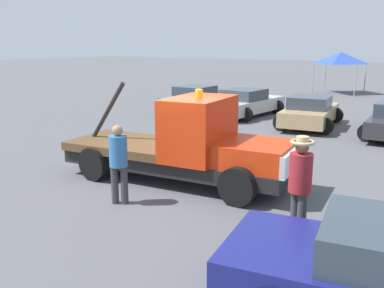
# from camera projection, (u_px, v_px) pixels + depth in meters

# --- Properties ---
(ground_plane) EXTENTS (160.00, 160.00, 0.00)m
(ground_plane) POSITION_uv_depth(u_px,v_px,m) (176.00, 180.00, 11.22)
(ground_plane) COLOR #545459
(tow_truck) EXTENTS (6.25, 2.64, 2.51)m
(tow_truck) POSITION_uv_depth(u_px,v_px,m) (189.00, 147.00, 10.84)
(tow_truck) COLOR black
(tow_truck) RESTS_ON ground
(person_near_truck) EXTENTS (0.43, 0.43, 1.92)m
(person_near_truck) POSITION_uv_depth(u_px,v_px,m) (300.00, 179.00, 7.65)
(person_near_truck) COLOR #38383D
(person_near_truck) RESTS_ON ground
(person_at_hood) EXTENTS (0.40, 0.40, 1.79)m
(person_at_hood) POSITION_uv_depth(u_px,v_px,m) (118.00, 159.00, 9.38)
(person_at_hood) COLOR #38383D
(person_at_hood) RESTS_ON ground
(parked_car_teal) EXTENTS (2.50, 4.54, 1.34)m
(parked_car_teal) POSITION_uv_depth(u_px,v_px,m) (197.00, 99.00, 22.63)
(parked_car_teal) COLOR #196670
(parked_car_teal) RESTS_ON ground
(parked_car_silver) EXTENTS (2.74, 4.71, 1.34)m
(parked_car_silver) POSITION_uv_depth(u_px,v_px,m) (246.00, 103.00, 21.08)
(parked_car_silver) COLOR #B7B7BC
(parked_car_silver) RESTS_ON ground
(parked_car_tan) EXTENTS (2.78, 4.48, 1.34)m
(parked_car_tan) POSITION_uv_depth(u_px,v_px,m) (310.00, 112.00, 18.28)
(parked_car_tan) COLOR tan
(parked_car_tan) RESTS_ON ground
(canopy_tent_blue) EXTENTS (2.97, 2.97, 2.90)m
(canopy_tent_blue) POSITION_uv_depth(u_px,v_px,m) (341.00, 58.00, 30.34)
(canopy_tent_blue) COLOR #9E9EA3
(canopy_tent_blue) RESTS_ON ground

